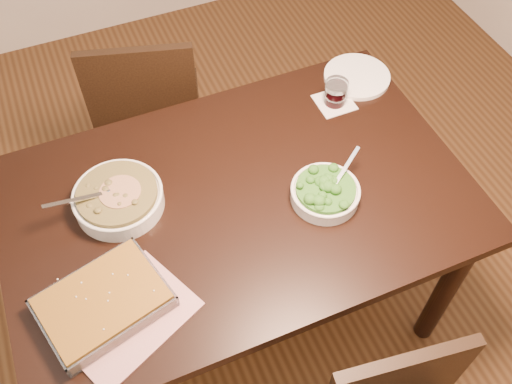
{
  "coord_description": "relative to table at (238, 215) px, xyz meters",
  "views": [
    {
      "loc": [
        -0.35,
        -0.96,
        2.13
      ],
      "look_at": [
        0.04,
        -0.04,
        0.8
      ],
      "focal_mm": 40.0,
      "sensor_mm": 36.0,
      "label": 1
    }
  ],
  "objects": [
    {
      "name": "chair_far",
      "position": [
        -0.1,
        0.74,
        -0.17
      ],
      "size": [
        0.51,
        0.51,
        0.87
      ],
      "rotation": [
        0.0,
        0.0,
        2.87
      ],
      "color": "black",
      "rests_on": "ground"
    },
    {
      "name": "broccoli_bowl",
      "position": [
        0.24,
        -0.1,
        0.12
      ],
      "size": [
        0.22,
        0.21,
        0.08
      ],
      "color": "white",
      "rests_on": "table"
    },
    {
      "name": "coaster",
      "position": [
        0.46,
        0.25,
        0.1
      ],
      "size": [
        0.12,
        0.12,
        0.0
      ],
      "primitive_type": "cube",
      "color": "white",
      "rests_on": "table"
    },
    {
      "name": "table",
      "position": [
        0.0,
        0.0,
        0.0
      ],
      "size": [
        1.4,
        0.9,
        0.75
      ],
      "color": "black",
      "rests_on": "ground"
    },
    {
      "name": "wine_tumbler",
      "position": [
        0.46,
        0.25,
        0.14
      ],
      "size": [
        0.08,
        0.08,
        0.09
      ],
      "color": "black",
      "rests_on": "coaster"
    },
    {
      "name": "ground",
      "position": [
        0.0,
        0.0,
        -0.65
      ],
      "size": [
        4.0,
        4.0,
        0.0
      ],
      "primitive_type": "plane",
      "color": "#402512",
      "rests_on": "ground"
    },
    {
      "name": "stew_bowl",
      "position": [
        -0.33,
        0.11,
        0.13
      ],
      "size": [
        0.3,
        0.27,
        0.1
      ],
      "color": "white",
      "rests_on": "table"
    },
    {
      "name": "magazine_a",
      "position": [
        -0.41,
        -0.25,
        0.1
      ],
      "size": [
        0.4,
        0.36,
        0.01
      ],
      "primitive_type": "cube",
      "rotation": [
        0.0,
        0.0,
        0.43
      ],
      "color": "#AB3045",
      "rests_on": "table"
    },
    {
      "name": "baking_dish",
      "position": [
        -0.45,
        -0.2,
        0.12
      ],
      "size": [
        0.37,
        0.31,
        0.06
      ],
      "rotation": [
        0.0,
        0.0,
        0.26
      ],
      "color": "silver",
      "rests_on": "table"
    },
    {
      "name": "dinner_plate",
      "position": [
        0.59,
        0.33,
        0.1
      ],
      "size": [
        0.23,
        0.23,
        0.02
      ],
      "primitive_type": "cylinder",
      "color": "white",
      "rests_on": "table"
    }
  ]
}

